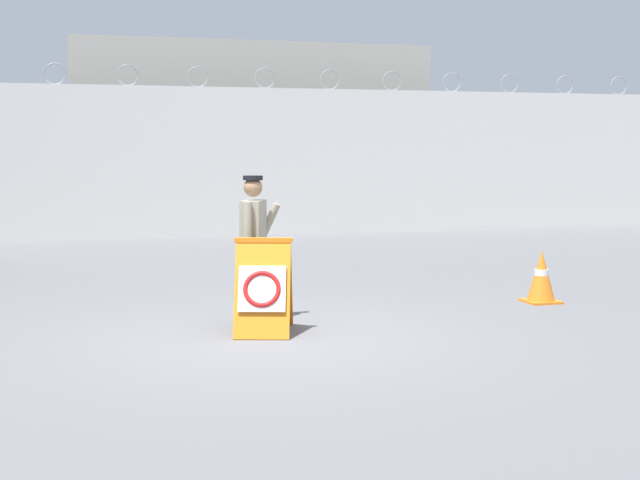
% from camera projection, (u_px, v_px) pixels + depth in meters
% --- Properties ---
extents(ground_plane, '(90.00, 90.00, 0.00)m').
position_uv_depth(ground_plane, '(271.00, 337.00, 9.29)').
color(ground_plane, slate).
extents(perimeter_wall, '(36.00, 0.30, 3.80)m').
position_uv_depth(perimeter_wall, '(165.00, 162.00, 19.81)').
color(perimeter_wall, silver).
rests_on(perimeter_wall, ground_plane).
extents(building_block, '(9.16, 6.40, 4.66)m').
position_uv_depth(building_block, '(237.00, 136.00, 25.37)').
color(building_block, '#B2ADA3').
rests_on(building_block, ground_plane).
extents(barricade_sign, '(0.80, 0.99, 1.02)m').
position_uv_depth(barricade_sign, '(263.00, 286.00, 9.45)').
color(barricade_sign, orange).
rests_on(barricade_sign, ground_plane).
extents(security_guard, '(0.55, 0.57, 1.66)m').
position_uv_depth(security_guard, '(254.00, 242.00, 10.00)').
color(security_guard, '#232838').
rests_on(security_guard, ground_plane).
extents(traffic_cone_near, '(0.42, 0.42, 0.67)m').
position_uv_depth(traffic_cone_near, '(541.00, 277.00, 11.36)').
color(traffic_cone_near, orange).
rests_on(traffic_cone_near, ground_plane).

